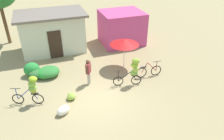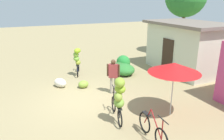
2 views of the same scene
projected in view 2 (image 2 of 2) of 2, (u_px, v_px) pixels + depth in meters
The scene contains 13 objects.
ground_plane at pixel (82, 101), 9.16m from camera, with size 60.00×60.00×0.00m, color #9A885E.
building_low at pixel (186, 47), 12.70m from camera, with size 4.87×3.17×2.88m.
hedge_bush_front_left at pixel (123, 62), 13.23m from camera, with size 0.94×0.81×0.87m, color #288736.
hedge_bush_front_right at pixel (120, 67), 12.91m from camera, with size 0.94×0.80×0.54m, color #346931.
hedge_bush_mid at pixel (122, 69), 12.46m from camera, with size 1.01×1.03×0.58m, color #26862E.
hedge_bush_by_door at pixel (124, 69), 12.27m from camera, with size 1.34×1.17×0.62m, color #317B34.
market_umbrella at pixel (174, 68), 7.49m from camera, with size 1.84×1.84×2.00m.
bicycle_leftmost at pixel (77, 59), 11.92m from camera, with size 1.54×0.65×1.60m.
bicycle_near_pile at pixel (119, 96), 7.18m from camera, with size 1.61×0.55×1.71m.
bicycle_center_loaded at pixel (153, 130), 6.45m from camera, with size 1.64×0.18×0.99m.
banana_pile_on_ground at pixel (83, 84), 10.48m from camera, with size 0.51×0.54×0.36m.
produce_sack at pixel (60, 83), 10.54m from camera, with size 0.70×0.44×0.44m, color silver.
person_vendor at pixel (113, 73), 9.58m from camera, with size 0.38×0.51×1.60m.
Camera 2 is at (8.09, -2.28, 4.05)m, focal length 34.69 mm.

